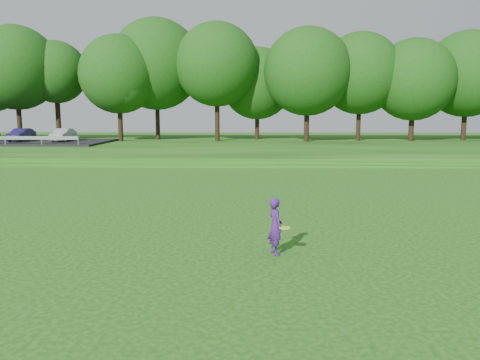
{
  "coord_description": "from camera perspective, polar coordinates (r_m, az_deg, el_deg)",
  "views": [
    {
      "loc": [
        1.89,
        -10.45,
        3.57
      ],
      "look_at": [
        1.44,
        4.95,
        1.3
      ],
      "focal_mm": 35.0,
      "sensor_mm": 36.0,
      "label": 1
    }
  ],
  "objects": [
    {
      "name": "woman",
      "position": [
        11.77,
        4.33,
        -5.65
      ],
      "size": [
        0.63,
        0.66,
        1.44
      ],
      "color": "#451974",
      "rests_on": "ground"
    },
    {
      "name": "treeline",
      "position": [
        48.7,
        -0.57,
        13.71
      ],
      "size": [
        104.0,
        7.0,
        15.0
      ],
      "primitive_type": null,
      "color": "#184810",
      "rests_on": "berm"
    },
    {
      "name": "walking_path",
      "position": [
        30.72,
        -1.86,
        1.74
      ],
      "size": [
        130.0,
        1.6,
        0.04
      ],
      "primitive_type": "cube",
      "color": "gray",
      "rests_on": "ground"
    },
    {
      "name": "ground",
      "position": [
        11.2,
        -8.24,
        -10.29
      ],
      "size": [
        140.0,
        140.0,
        0.0
      ],
      "primitive_type": "plane",
      "color": "#18410C",
      "rests_on": "ground"
    },
    {
      "name": "berm",
      "position": [
        44.61,
        -0.75,
        4.17
      ],
      "size": [
        130.0,
        30.0,
        0.6
      ],
      "primitive_type": "cube",
      "color": "#18410C",
      "rests_on": "ground"
    }
  ]
}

